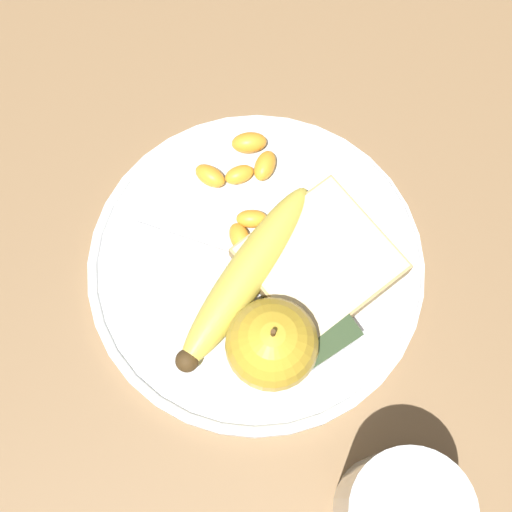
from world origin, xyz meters
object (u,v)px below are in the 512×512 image
Objects in this scene: plate at (256,265)px; apple at (272,344)px; juice_glass at (399,511)px; bread_slice at (320,261)px; fork at (256,269)px; banana at (245,277)px; jam_packet at (321,333)px.

plate is 0.09m from apple.
juice_glass reaches higher than apple.
plate is at bearing 144.95° from bread_slice.
fork is at bearing -123.92° from plate.
fork is at bearing 66.32° from apple.
fork is (0.02, 0.21, -0.03)m from juice_glass.
juice_glass is 0.61× the size of fork.
apple is at bearing 93.39° from juice_glass.
juice_glass reaches higher than fork.
banana is at bearing -152.22° from plate.
jam_packet is at bearing -69.93° from banana.
jam_packet reaches higher than fork.
juice_glass is at bearing -103.25° from jam_packet.
fork is at bearing 150.73° from bread_slice.
bread_slice is (0.06, 0.19, -0.02)m from juice_glass.
juice_glass is 1.93× the size of jam_packet.
banana is 0.08m from jam_packet.
banana is at bearing -109.57° from fork.
banana reaches higher than jam_packet.
bread_slice is at bearing 56.23° from jam_packet.
juice_glass is 1.21× the size of apple.
plate is 0.22m from juice_glass.
plate is 1.76× the size of fork.
juice_glass is at bearing -96.01° from plate.
jam_packet is at bearing -83.22° from plate.
banana is at bearing 88.25° from juice_glass.
fork reaches higher than plate.
plate is at bearing 108.86° from fork.
juice_glass is 0.83× the size of bread_slice.
banana reaches higher than fork.
plate is 3.51× the size of apple.
plate is 2.42× the size of bread_slice.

